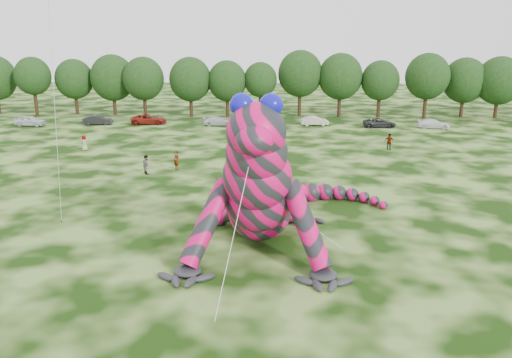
{
  "coord_description": "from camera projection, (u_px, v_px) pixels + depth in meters",
  "views": [
    {
      "loc": [
        4.08,
        -23.04,
        12.36
      ],
      "look_at": [
        2.72,
        6.35,
        4.0
      ],
      "focal_mm": 35.0,
      "sensor_mm": 36.0,
      "label": 1
    }
  ],
  "objects": [
    {
      "name": "tree_3",
      "position": [
        34.0,
        86.0,
        80.84
      ],
      "size": [
        5.81,
        5.23,
        9.44
      ],
      "primitive_type": null,
      "color": "black",
      "rests_on": "ground"
    },
    {
      "name": "tree_6",
      "position": [
        144.0,
        87.0,
        79.65
      ],
      "size": [
        6.52,
        5.86,
        9.49
      ],
      "primitive_type": null,
      "color": "black",
      "rests_on": "ground"
    },
    {
      "name": "tree_4",
      "position": [
        75.0,
        87.0,
        82.2
      ],
      "size": [
        6.22,
        5.6,
        9.06
      ],
      "primitive_type": null,
      "color": "black",
      "rests_on": "ground"
    },
    {
      "name": "spectator_0",
      "position": [
        176.0,
        161.0,
        48.04
      ],
      "size": [
        0.81,
        0.77,
        1.86
      ],
      "primitive_type": "imported",
      "rotation": [
        0.0,
        0.0,
        5.6
      ],
      "color": "gray",
      "rests_on": "ground"
    },
    {
      "name": "tree_9",
      "position": [
        260.0,
        90.0,
        79.57
      ],
      "size": [
        5.27,
        4.74,
        8.68
      ],
      "primitive_type": null,
      "color": "black",
      "rests_on": "ground"
    },
    {
      "name": "tree_10",
      "position": [
        300.0,
        83.0,
        80.22
      ],
      "size": [
        7.09,
        6.38,
        10.5
      ],
      "primitive_type": null,
      "color": "black",
      "rests_on": "ground"
    },
    {
      "name": "tree_7",
      "position": [
        190.0,
        87.0,
        79.44
      ],
      "size": [
        6.68,
        6.01,
        9.48
      ],
      "primitive_type": null,
      "color": "black",
      "rests_on": "ground"
    },
    {
      "name": "tree_8",
      "position": [
        227.0,
        89.0,
        79.42
      ],
      "size": [
        6.14,
        5.53,
        8.94
      ],
      "primitive_type": null,
      "color": "black",
      "rests_on": "ground"
    },
    {
      "name": "ground",
      "position": [
        198.0,
        286.0,
        25.7
      ],
      "size": [
        240.0,
        240.0,
        0.0
      ],
      "primitive_type": "plane",
      "color": "#16330A",
      "rests_on": "ground"
    },
    {
      "name": "tree_14",
      "position": [
        464.0,
        87.0,
        79.35
      ],
      "size": [
        6.82,
        6.14,
        9.4
      ],
      "primitive_type": null,
      "color": "black",
      "rests_on": "ground"
    },
    {
      "name": "car_6",
      "position": [
        379.0,
        123.0,
        71.11
      ],
      "size": [
        4.67,
        2.23,
        1.29
      ],
      "primitive_type": "imported",
      "rotation": [
        0.0,
        0.0,
        1.59
      ],
      "color": "#29292B",
      "rests_on": "ground"
    },
    {
      "name": "car_7",
      "position": [
        434.0,
        124.0,
        70.28
      ],
      "size": [
        4.7,
        2.53,
        1.29
      ],
      "primitive_type": "imported",
      "rotation": [
        0.0,
        0.0,
        1.4
      ],
      "color": "white",
      "rests_on": "ground"
    },
    {
      "name": "spectator_4",
      "position": [
        84.0,
        143.0,
        56.3
      ],
      "size": [
        1.0,
        1.01,
        1.76
      ],
      "primitive_type": "imported",
      "rotation": [
        0.0,
        0.0,
        3.95
      ],
      "color": "gray",
      "rests_on": "ground"
    },
    {
      "name": "tree_11",
      "position": [
        340.0,
        85.0,
        79.63
      ],
      "size": [
        7.01,
        6.31,
        10.07
      ],
      "primitive_type": null,
      "color": "black",
      "rests_on": "ground"
    },
    {
      "name": "car_5",
      "position": [
        315.0,
        121.0,
        72.66
      ],
      "size": [
        4.18,
        1.84,
        1.33
      ],
      "primitive_type": "imported",
      "rotation": [
        0.0,
        0.0,
        1.68
      ],
      "color": "beige",
      "rests_on": "ground"
    },
    {
      "name": "car_1",
      "position": [
        98.0,
        120.0,
        73.13
      ],
      "size": [
        4.41,
        2.09,
        1.4
      ],
      "primitive_type": "imported",
      "rotation": [
        0.0,
        0.0,
        1.72
      ],
      "color": "black",
      "rests_on": "ground"
    },
    {
      "name": "spectator_3",
      "position": [
        389.0,
        142.0,
        56.74
      ],
      "size": [
        1.13,
        0.54,
        1.87
      ],
      "primitive_type": "imported",
      "rotation": [
        0.0,
        0.0,
        6.21
      ],
      "color": "gray",
      "rests_on": "ground"
    },
    {
      "name": "spectator_1",
      "position": [
        146.0,
        165.0,
        46.71
      ],
      "size": [
        1.07,
        1.11,
        1.8
      ],
      "primitive_type": "imported",
      "rotation": [
        0.0,
        0.0,
        2.23
      ],
      "color": "gray",
      "rests_on": "ground"
    },
    {
      "name": "tree_15",
      "position": [
        499.0,
        87.0,
        78.18
      ],
      "size": [
        7.17,
        6.45,
        9.63
      ],
      "primitive_type": null,
      "color": "black",
      "rests_on": "ground"
    },
    {
      "name": "car_0",
      "position": [
        30.0,
        121.0,
        72.19
      ],
      "size": [
        4.47,
        1.98,
        1.5
      ],
      "primitive_type": "imported",
      "rotation": [
        0.0,
        0.0,
        1.52
      ],
      "color": "silver",
      "rests_on": "ground"
    },
    {
      "name": "tree_5",
      "position": [
        113.0,
        85.0,
        81.54
      ],
      "size": [
        7.16,
        6.44,
        9.8
      ],
      "primitive_type": null,
      "color": "black",
      "rests_on": "ground"
    },
    {
      "name": "car_2",
      "position": [
        149.0,
        119.0,
        73.71
      ],
      "size": [
        5.45,
        2.97,
        1.45
      ],
      "primitive_type": "imported",
      "rotation": [
        0.0,
        0.0,
        1.68
      ],
      "color": "maroon",
      "rests_on": "ground"
    },
    {
      "name": "spectator_5",
      "position": [
        230.0,
        188.0,
        39.93
      ],
      "size": [
        0.71,
        1.51,
        1.56
      ],
      "primitive_type": "imported",
      "rotation": [
        0.0,
        0.0,
        4.89
      ],
      "color": "gray",
      "rests_on": "ground"
    },
    {
      "name": "tree_13",
      "position": [
        427.0,
        86.0,
        78.0
      ],
      "size": [
        6.83,
        6.15,
        10.13
      ],
      "primitive_type": null,
      "color": "black",
      "rests_on": "ground"
    },
    {
      "name": "tree_12",
      "position": [
        380.0,
        89.0,
        79.06
      ],
      "size": [
        5.99,
        5.39,
        8.97
      ],
      "primitive_type": null,
      "color": "black",
      "rests_on": "ground"
    },
    {
      "name": "inflatable_gecko",
      "position": [
        261.0,
        162.0,
        31.31
      ],
      "size": [
        16.57,
        19.57,
        9.66
      ],
      "primitive_type": null,
      "rotation": [
        0.0,
        0.0,
        -0.02
      ],
      "color": "#CF0958",
      "rests_on": "ground"
    },
    {
      "name": "car_3",
      "position": [
        218.0,
        121.0,
        72.52
      ],
      "size": [
        4.59,
        2.2,
        1.29
      ],
      "primitive_type": "imported",
      "rotation": [
        0.0,
        0.0,
        1.66
      ],
      "color": "silver",
      "rests_on": "ground"
    },
    {
      "name": "car_4",
      "position": [
        256.0,
        122.0,
        71.84
      ],
      "size": [
        4.16,
        1.99,
        1.37
      ],
      "primitive_type": "imported",
      "rotation": [
        0.0,
        0.0,
        1.66
      ],
      "color": "#191E4B",
      "rests_on": "ground"
    }
  ]
}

